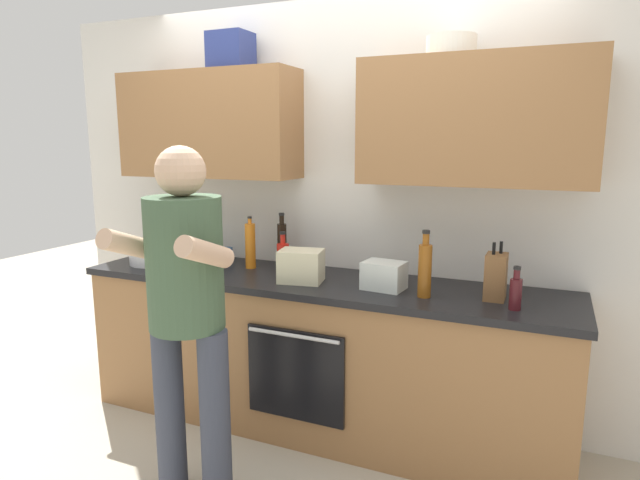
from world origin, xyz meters
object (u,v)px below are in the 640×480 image
Objects in this scene: cup_tea at (226,254)px; cup_coffee at (385,271)px; grocery_bag_produce at (384,275)px; bottle_wine at (516,292)px; bottle_vinegar at (216,253)px; knife_block at (496,276)px; person_standing at (186,299)px; grocery_bag_rice at (301,266)px; potted_herb at (182,245)px; mixing_bowl at (153,257)px; bottle_hotsauce at (283,257)px; bottle_syrup at (425,269)px; bottle_soy at (282,243)px; bottle_juice at (250,245)px.

cup_tea is 1.06× the size of cup_coffee.
bottle_wine is at bearing -8.41° from grocery_bag_produce.
bottle_vinegar is 1.67m from knife_block.
cup_tea is 1.72m from knife_block.
person_standing is 0.77m from grocery_bag_rice.
person_standing reaches higher than bottle_wine.
cup_tea is 0.33× the size of potted_herb.
cup_coffee is at bearing 9.08° from mixing_bowl.
mixing_bowl is (-0.85, 0.77, -0.03)m from person_standing.
bottle_wine is (1.33, -0.21, -0.01)m from bottle_hotsauce.
bottle_vinegar is at bearing 170.60° from grocery_bag_rice.
bottle_wine is at bearing -53.78° from knife_block.
knife_block is at bearing 4.70° from grocery_bag_rice.
bottle_syrup is at bearing -162.39° from knife_block.
bottle_syrup is 1.01× the size of bottle_soy.
cup_tea is 0.31× the size of mixing_bowl.
cup_tea is at bearing 70.58° from potted_herb.
person_standing is 6.10× the size of potted_herb.
bottle_hotsauce reaches higher than bottle_vinegar.
cup_tea is 0.34m from potted_herb.
cup_tea is at bearing 31.95° from mixing_bowl.
person_standing is 1.15m from mixing_bowl.
bottle_vinegar is at bearing 176.66° from grocery_bag_produce.
potted_herb is at bearing -176.25° from knife_block.
knife_block reaches higher than cup_tea.
bottle_syrup is at bearing -17.77° from bottle_soy.
person_standing reaches higher than bottle_soy.
bottle_wine is 1.45m from bottle_soy.
bottle_hotsauce is (0.24, -0.02, -0.05)m from bottle_juice.
bottle_syrup is 1.41m from cup_tea.
cup_coffee is at bearing 164.04° from knife_block.
knife_block is at bearing 126.22° from bottle_wine.
bottle_soy is at bearing 119.41° from bottle_hotsauce.
bottle_vinegar is at bearing -153.33° from bottle_soy.
person_standing is 1.04m from grocery_bag_produce.
person_standing is at bearing -63.79° from bottle_vinegar.
bottle_soy is 1.32m from knife_block.
person_standing is 7.78× the size of grocery_bag_produce.
mixing_bowl is at bearing -169.57° from bottle_vinegar.
knife_block is at bearing -0.72° from bottle_vinegar.
bottle_syrup is 1.48m from potted_herb.
bottle_hotsauce is 0.25m from grocery_bag_rice.
grocery_bag_produce is 0.90× the size of grocery_bag_rice.
bottle_wine reaches higher than grocery_bag_rice.
bottle_soy reaches higher than bottle_hotsauce.
potted_herb is at bearing -149.69° from bottle_juice.
grocery_bag_rice reaches higher than mixing_bowl.
person_standing is at bearing -91.71° from bottle_hotsauce.
bottle_vinegar reaches higher than cup_coffee.
person_standing is 5.85× the size of mixing_bowl.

